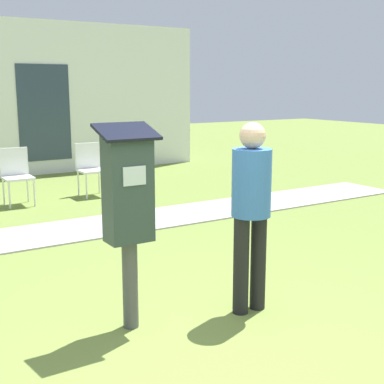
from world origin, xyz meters
name	(u,v)px	position (x,y,z in m)	size (l,w,h in m)	color
ground_plane	(210,353)	(0.00, 0.00, 0.00)	(40.00, 40.00, 0.00)	olive
sidewalk	(51,233)	(0.00, 3.64, 0.01)	(12.00, 1.10, 0.02)	#A3A099
parking_meter	(128,200)	(-0.29, 0.68, 1.02)	(0.44, 0.31, 1.59)	#4C4C4C
person_standing	(251,203)	(0.69, 0.44, 0.93)	(0.32, 0.32, 1.58)	black
outdoor_chair_middle	(16,172)	(0.10, 5.65, 0.53)	(0.44, 0.44, 0.90)	white
outdoor_chair_right	(90,165)	(1.36, 5.72, 0.53)	(0.44, 0.44, 0.90)	white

